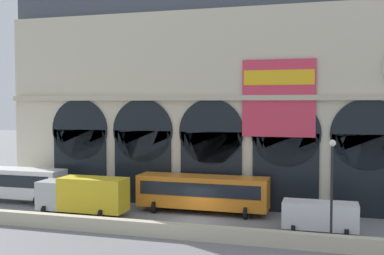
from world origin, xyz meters
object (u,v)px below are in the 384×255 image
bus_west (9,182)px  bus_center (202,192)px  box_truck_midwest (83,194)px  van_mideast (320,215)px  street_lamp_quayside (332,179)px

bus_west → bus_center: size_ratio=1.00×
box_truck_midwest → bus_center: (9.19, 3.42, 0.08)m
box_truck_midwest → van_mideast: bearing=-0.2°
van_mideast → street_lamp_quayside: (0.73, -3.31, 3.17)m
box_truck_midwest → street_lamp_quayside: (19.47, -3.39, 2.71)m
bus_center → van_mideast: bus_center is taller
van_mideast → box_truck_midwest: bearing=179.8°
bus_west → bus_center: (18.63, 0.52, 0.00)m
box_truck_midwest → van_mideast: size_ratio=1.44×
box_truck_midwest → street_lamp_quayside: 19.95m
van_mideast → bus_center: bearing=159.9°
box_truck_midwest → bus_center: 9.81m
bus_west → street_lamp_quayside: street_lamp_quayside is taller
box_truck_midwest → bus_center: box_truck_midwest is taller
bus_center → street_lamp_quayside: (10.28, -6.81, 2.63)m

